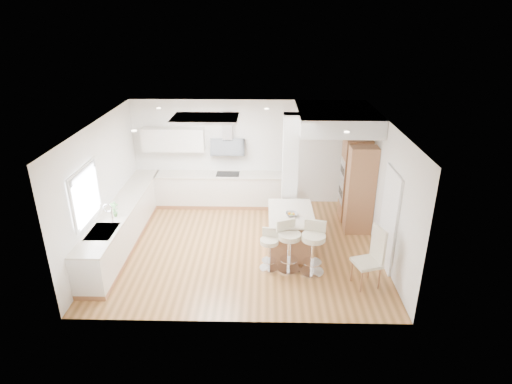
{
  "coord_description": "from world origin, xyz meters",
  "views": [
    {
      "loc": [
        0.48,
        -8.31,
        4.89
      ],
      "look_at": [
        0.28,
        0.4,
        1.17
      ],
      "focal_mm": 30.0,
      "sensor_mm": 36.0,
      "label": 1
    }
  ],
  "objects_px": {
    "bar_stool_b": "(289,244)",
    "bar_stool_c": "(313,245)",
    "bar_stool_a": "(269,247)",
    "dining_chair": "(372,255)",
    "peninsula": "(290,230)"
  },
  "relations": [
    {
      "from": "bar_stool_a",
      "to": "bar_stool_c",
      "type": "distance_m",
      "value": 0.88
    },
    {
      "from": "bar_stool_a",
      "to": "bar_stool_b",
      "type": "relative_size",
      "value": 0.82
    },
    {
      "from": "bar_stool_a",
      "to": "bar_stool_c",
      "type": "relative_size",
      "value": 0.79
    },
    {
      "from": "peninsula",
      "to": "dining_chair",
      "type": "distance_m",
      "value": 1.98
    },
    {
      "from": "bar_stool_a",
      "to": "dining_chair",
      "type": "xyz_separation_m",
      "value": [
        1.93,
        -0.5,
        0.16
      ]
    },
    {
      "from": "peninsula",
      "to": "bar_stool_b",
      "type": "bearing_deg",
      "value": -95.97
    },
    {
      "from": "bar_stool_c",
      "to": "dining_chair",
      "type": "relative_size",
      "value": 0.91
    },
    {
      "from": "bar_stool_b",
      "to": "bar_stool_c",
      "type": "distance_m",
      "value": 0.49
    },
    {
      "from": "peninsula",
      "to": "bar_stool_a",
      "type": "xyz_separation_m",
      "value": [
        -0.46,
        -0.8,
        0.04
      ]
    },
    {
      "from": "dining_chair",
      "to": "peninsula",
      "type": "bearing_deg",
      "value": 120.42
    },
    {
      "from": "bar_stool_c",
      "to": "bar_stool_b",
      "type": "bearing_deg",
      "value": -178.54
    },
    {
      "from": "bar_stool_b",
      "to": "bar_stool_c",
      "type": "xyz_separation_m",
      "value": [
        0.47,
        -0.1,
        0.02
      ]
    },
    {
      "from": "bar_stool_b",
      "to": "dining_chair",
      "type": "relative_size",
      "value": 0.87
    },
    {
      "from": "dining_chair",
      "to": "bar_stool_a",
      "type": "bearing_deg",
      "value": 147.52
    },
    {
      "from": "bar_stool_a",
      "to": "dining_chair",
      "type": "bearing_deg",
      "value": -4.62
    }
  ]
}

